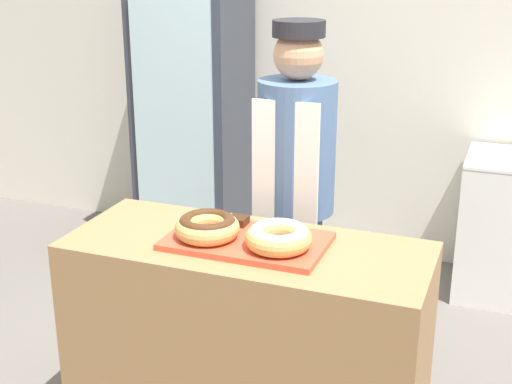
{
  "coord_description": "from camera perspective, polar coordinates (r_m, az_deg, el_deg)",
  "views": [
    {
      "loc": [
        0.93,
        -2.35,
        1.98
      ],
      "look_at": [
        0.0,
        0.1,
        1.07
      ],
      "focal_mm": 50.0,
      "sensor_mm": 36.0,
      "label": 1
    }
  ],
  "objects": [
    {
      "name": "donut_chocolate_glaze",
      "position": [
        2.74,
        -3.92,
        -2.74
      ],
      "size": [
        0.25,
        0.25,
        0.09
      ],
      "color": "tan",
      "rests_on": "serving_tray"
    },
    {
      "name": "serving_tray",
      "position": [
        2.75,
        -0.74,
        -3.95
      ],
      "size": [
        0.61,
        0.37,
        0.02
      ],
      "color": "#D84C33",
      "rests_on": "display_counter"
    },
    {
      "name": "beverage_fridge",
      "position": [
        4.71,
        -5.05,
        6.16
      ],
      "size": [
        0.65,
        0.58,
        1.85
      ],
      "color": "#333842",
      "rests_on": "ground_plane"
    },
    {
      "name": "baker_person",
      "position": [
        3.29,
        3.24,
        -0.2
      ],
      "size": [
        0.35,
        0.35,
        1.68
      ],
      "color": "#4C4C51",
      "rests_on": "ground_plane"
    },
    {
      "name": "wall_back",
      "position": [
        4.62,
        9.15,
        11.1
      ],
      "size": [
        8.0,
        0.06,
        2.7
      ],
      "color": "silver",
      "rests_on": "ground_plane"
    },
    {
      "name": "brownie_back_right",
      "position": [
        2.82,
        1.79,
        -2.75
      ],
      "size": [
        0.07,
        0.07,
        0.03
      ],
      "color": "#382111",
      "rests_on": "serving_tray"
    },
    {
      "name": "brownie_back_left",
      "position": [
        2.87,
        -1.43,
        -2.3
      ],
      "size": [
        0.07,
        0.07,
        0.03
      ],
      "color": "#382111",
      "rests_on": "serving_tray"
    },
    {
      "name": "donut_light_glaze",
      "position": [
        2.64,
        1.82,
        -3.57
      ],
      "size": [
        0.25,
        0.25,
        0.09
      ],
      "color": "tan",
      "rests_on": "serving_tray"
    },
    {
      "name": "display_counter",
      "position": [
        2.96,
        -0.7,
        -12.11
      ],
      "size": [
        1.41,
        0.58,
        0.89
      ],
      "color": "#997047",
      "rests_on": "ground_plane"
    }
  ]
}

